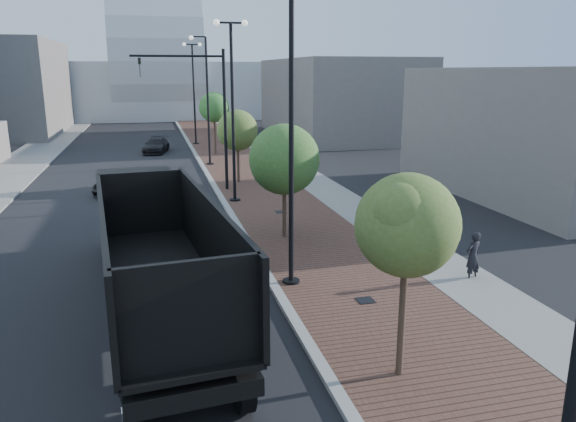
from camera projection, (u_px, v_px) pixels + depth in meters
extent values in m
cube|color=#4C2D23|center=(236.00, 152.00, 46.80)|extent=(7.00, 140.00, 0.12)
cube|color=slate|center=(267.00, 151.00, 47.44)|extent=(2.40, 140.00, 0.13)
cube|color=gray|center=(195.00, 154.00, 45.97)|extent=(0.30, 140.00, 0.14)
cube|color=slate|center=(28.00, 160.00, 42.89)|extent=(4.00, 140.00, 0.12)
cube|color=black|center=(138.00, 210.00, 20.45)|extent=(2.89, 2.99, 2.75)
cube|color=black|center=(137.00, 223.00, 22.04)|extent=(2.58, 0.77, 1.38)
cube|color=black|center=(143.00, 238.00, 19.25)|extent=(2.71, 1.09, 0.53)
cube|color=black|center=(163.00, 298.00, 14.23)|extent=(3.44, 9.93, 0.37)
cube|color=black|center=(162.00, 282.00, 14.13)|extent=(3.55, 9.94, 0.13)
cube|color=black|center=(105.00, 249.00, 13.43)|extent=(1.04, 9.70, 2.12)
cube|color=black|center=(211.00, 238.00, 14.29)|extent=(1.04, 9.70, 2.12)
cube|color=black|center=(190.00, 317.00, 9.72)|extent=(2.65, 0.38, 2.12)
cube|color=black|center=(143.00, 204.00, 18.01)|extent=(2.65, 0.38, 2.12)
cylinder|color=black|center=(110.00, 248.00, 19.84)|extent=(0.43, 1.19, 1.16)
cylinder|color=silver|center=(110.00, 248.00, 19.84)|extent=(0.42, 0.67, 0.63)
cylinder|color=black|center=(172.00, 242.00, 20.56)|extent=(0.43, 1.19, 1.16)
cylinder|color=silver|center=(172.00, 242.00, 20.56)|extent=(0.42, 0.67, 0.63)
cylinder|color=black|center=(109.00, 236.00, 21.30)|extent=(0.43, 1.19, 1.16)
cylinder|color=silver|center=(109.00, 236.00, 21.30)|extent=(0.42, 0.67, 0.63)
cylinder|color=black|center=(167.00, 231.00, 22.02)|extent=(0.43, 1.19, 1.16)
cylinder|color=silver|center=(167.00, 231.00, 22.02)|extent=(0.42, 0.67, 0.63)
cylinder|color=black|center=(130.00, 406.00, 10.54)|extent=(0.43, 1.19, 1.16)
cylinder|color=silver|center=(130.00, 406.00, 10.54)|extent=(0.42, 0.67, 0.63)
cylinder|color=black|center=(242.00, 384.00, 11.26)|extent=(0.43, 1.19, 1.16)
cylinder|color=silver|center=(242.00, 384.00, 11.26)|extent=(0.42, 0.67, 0.63)
cylinder|color=black|center=(126.00, 374.00, 11.63)|extent=(0.43, 1.19, 1.16)
cylinder|color=silver|center=(126.00, 374.00, 11.63)|extent=(0.42, 0.67, 0.63)
cylinder|color=black|center=(229.00, 356.00, 12.35)|extent=(0.43, 1.19, 1.16)
cylinder|color=silver|center=(229.00, 356.00, 12.35)|extent=(0.42, 0.67, 0.63)
cylinder|color=black|center=(114.00, 279.00, 16.92)|extent=(0.43, 1.19, 1.16)
cylinder|color=silver|center=(114.00, 279.00, 16.92)|extent=(0.42, 0.67, 0.63)
cylinder|color=black|center=(186.00, 271.00, 17.64)|extent=(0.43, 1.19, 1.16)
cylinder|color=silver|center=(186.00, 271.00, 17.64)|extent=(0.42, 0.67, 0.63)
cylinder|color=black|center=(113.00, 266.00, 18.02)|extent=(0.43, 1.19, 1.16)
cylinder|color=silver|center=(113.00, 266.00, 18.02)|extent=(0.42, 0.67, 0.63)
cylinder|color=black|center=(180.00, 259.00, 18.74)|extent=(0.43, 1.19, 1.16)
cylinder|color=silver|center=(180.00, 259.00, 18.74)|extent=(0.42, 0.67, 0.63)
imported|color=white|center=(153.00, 281.00, 16.19)|extent=(2.42, 5.04, 1.59)
imported|color=black|center=(119.00, 183.00, 31.49)|extent=(3.24, 4.56, 1.15)
imported|color=black|center=(156.00, 145.00, 46.86)|extent=(2.60, 4.53, 1.23)
imported|color=black|center=(473.00, 256.00, 18.15)|extent=(0.72, 0.59, 1.71)
cylinder|color=black|center=(291.00, 283.00, 17.93)|extent=(0.56, 0.56, 0.20)
cylinder|color=black|center=(291.00, 145.00, 16.80)|extent=(0.16, 0.16, 9.00)
cylinder|color=black|center=(235.00, 201.00, 29.20)|extent=(0.56, 0.56, 0.20)
cylinder|color=black|center=(233.00, 115.00, 28.07)|extent=(0.16, 0.16, 9.00)
cylinder|color=black|center=(231.00, 23.00, 26.95)|extent=(1.40, 0.10, 0.10)
sphere|color=silver|center=(216.00, 22.00, 26.78)|extent=(0.32, 0.32, 0.32)
sphere|color=silver|center=(245.00, 23.00, 27.12)|extent=(0.32, 0.32, 0.32)
cylinder|color=black|center=(210.00, 164.00, 40.47)|extent=(0.56, 0.56, 0.20)
cylinder|color=black|center=(208.00, 102.00, 39.34)|extent=(0.16, 0.16, 9.00)
cylinder|color=black|center=(198.00, 37.00, 38.10)|extent=(1.00, 0.10, 0.10)
sphere|color=silver|center=(191.00, 38.00, 38.00)|extent=(0.32, 0.32, 0.32)
cylinder|color=black|center=(196.00, 144.00, 51.73)|extent=(0.56, 0.56, 0.20)
cylinder|color=black|center=(194.00, 95.00, 50.61)|extent=(0.16, 0.16, 9.00)
cylinder|color=black|center=(192.00, 44.00, 49.49)|extent=(1.40, 0.10, 0.10)
sphere|color=silver|center=(184.00, 44.00, 49.32)|extent=(0.32, 0.32, 0.32)
sphere|color=silver|center=(200.00, 45.00, 49.65)|extent=(0.32, 0.32, 0.32)
cylinder|color=black|center=(225.00, 122.00, 31.04)|extent=(0.18, 0.18, 8.00)
cylinder|color=black|center=(177.00, 56.00, 29.55)|extent=(5.00, 0.12, 0.12)
imported|color=black|center=(140.00, 67.00, 29.23)|extent=(0.16, 0.20, 1.00)
cylinder|color=#382619|center=(402.00, 309.00, 12.13)|extent=(0.16, 0.16, 3.40)
sphere|color=#435B1F|center=(407.00, 225.00, 11.65)|extent=(2.25, 2.25, 2.25)
sphere|color=#435B1F|center=(417.00, 231.00, 12.08)|extent=(1.57, 1.57, 1.57)
sphere|color=#435B1F|center=(401.00, 214.00, 11.21)|extent=(1.35, 1.35, 1.35)
cylinder|color=#382619|center=(284.00, 203.00, 22.49)|extent=(0.16, 0.16, 3.14)
sphere|color=#305C1F|center=(284.00, 159.00, 22.05)|extent=(2.87, 2.87, 2.87)
sphere|color=#305C1F|center=(292.00, 163.00, 22.48)|extent=(2.01, 2.01, 2.01)
sphere|color=#305C1F|center=(279.00, 153.00, 21.62)|extent=(1.72, 1.72, 1.72)
cylinder|color=#382619|center=(238.00, 159.00, 33.77)|extent=(0.16, 0.16, 3.08)
sphere|color=#486322|center=(237.00, 130.00, 33.33)|extent=(2.49, 2.49, 2.49)
sphere|color=#486322|center=(243.00, 133.00, 33.76)|extent=(1.74, 1.74, 1.74)
sphere|color=#486322|center=(233.00, 126.00, 32.90)|extent=(1.49, 1.49, 1.49)
cylinder|color=#382619|center=(215.00, 133.00, 44.96)|extent=(0.16, 0.16, 3.68)
sphere|color=#296422|center=(214.00, 107.00, 44.44)|extent=(2.45, 2.45, 2.45)
sphere|color=#296422|center=(219.00, 110.00, 44.88)|extent=(1.72, 1.72, 1.72)
sphere|color=#296422|center=(210.00, 103.00, 44.00)|extent=(1.47, 1.47, 1.47)
cube|color=#B3BABE|center=(157.00, 89.00, 86.77)|extent=(50.00, 28.00, 8.00)
cube|color=#625C58|center=(337.00, 98.00, 58.17)|extent=(12.00, 22.00, 8.00)
cube|color=#635D59|center=(547.00, 132.00, 30.59)|extent=(10.00, 16.00, 7.00)
cube|color=black|center=(366.00, 300.00, 16.47)|extent=(0.50, 0.50, 0.02)
cube|color=black|center=(281.00, 212.00, 26.80)|extent=(0.50, 0.50, 0.02)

